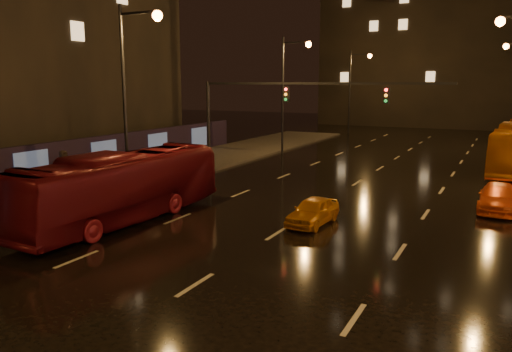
{
  "coord_description": "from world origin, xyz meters",
  "views": [
    {
      "loc": [
        8.25,
        -8.02,
        6.1
      ],
      "look_at": [
        -0.56,
        9.21,
        2.5
      ],
      "focal_mm": 35.0,
      "sensor_mm": 36.0,
      "label": 1
    }
  ],
  "objects_px": {
    "taxi_far": "(498,198)",
    "pedestrian_c": "(64,166)",
    "bus_red": "(122,187)",
    "taxi_near": "(313,211)"
  },
  "relations": [
    {
      "from": "taxi_far",
      "to": "pedestrian_c",
      "type": "bearing_deg",
      "value": -168.65
    },
    {
      "from": "bus_red",
      "to": "pedestrian_c",
      "type": "distance_m",
      "value": 10.3
    },
    {
      "from": "taxi_far",
      "to": "pedestrian_c",
      "type": "xyz_separation_m",
      "value": [
        -24.0,
        -4.93,
        0.49
      ]
    },
    {
      "from": "taxi_far",
      "to": "pedestrian_c",
      "type": "relative_size",
      "value": 2.23
    },
    {
      "from": "bus_red",
      "to": "pedestrian_c",
      "type": "height_order",
      "value": "bus_red"
    },
    {
      "from": "bus_red",
      "to": "taxi_far",
      "type": "height_order",
      "value": "bus_red"
    },
    {
      "from": "taxi_near",
      "to": "pedestrian_c",
      "type": "bearing_deg",
      "value": 178.29
    },
    {
      "from": "bus_red",
      "to": "taxi_far",
      "type": "distance_m",
      "value": 17.91
    },
    {
      "from": "taxi_near",
      "to": "taxi_far",
      "type": "bearing_deg",
      "value": 45.2
    },
    {
      "from": "bus_red",
      "to": "taxi_far",
      "type": "xyz_separation_m",
      "value": [
        14.95,
        9.82,
        -0.93
      ]
    }
  ]
}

